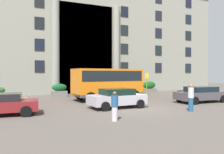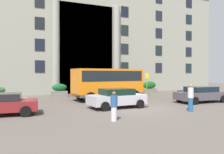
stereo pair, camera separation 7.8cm
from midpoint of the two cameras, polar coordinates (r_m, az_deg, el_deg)
The scene contains 15 objects.
ground_plane at distance 15.93m, azimuth 6.48°, elevation -8.16°, with size 80.00×64.00×0.12m, color #5C534C.
office_building_facade at distance 32.48m, azimuth -9.15°, elevation 9.67°, with size 40.23×9.71×14.81m.
orange_minibus at distance 20.68m, azimuth -1.21°, elevation -1.17°, with size 6.49×3.16×2.86m.
bus_stop_sign at distance 24.30m, azimuth 8.72°, elevation -1.20°, with size 0.44×0.08×2.51m.
hedge_planter_west at distance 27.07m, azimuth 3.28°, elevation -2.82°, with size 1.91×0.79×1.43m.
hedge_planter_entrance_right at distance 24.19m, azimuth -13.33°, elevation -3.35°, with size 1.61×0.72×1.37m.
hedge_planter_entrance_left at distance 29.01m, azimuth 9.31°, elevation -2.58°, with size 1.99×0.71×1.43m.
hedge_planter_far_west at distance 25.64m, azimuth -3.09°, elevation -2.70°, with size 1.59×0.74×1.74m.
parked_sedan_second at distance 16.04m, azimuth 1.11°, elevation -5.30°, with size 4.12×2.32×1.37m.
parked_estate_mid at distance 20.50m, azimuth 21.57°, elevation -4.05°, with size 4.53×2.06×1.34m.
parked_sedan_far at distance 14.64m, azimuth -26.57°, elevation -6.14°, with size 4.27×2.31×1.29m.
motorcycle_far_end at distance 17.11m, azimuth -22.42°, elevation -5.85°, with size 1.93×0.62×0.89m.
scooter_by_planter at distance 22.44m, azimuth 17.06°, elevation -4.23°, with size 1.95×0.55×0.89m.
pedestrian_woman_with_bag at distance 11.61m, azimuth 0.50°, elevation -7.45°, with size 0.36×0.36×1.53m.
pedestrian_man_red_shirt at distance 15.34m, azimuth 19.26°, elevation -4.95°, with size 0.36×0.36×1.77m.
Camera 1 is at (-7.82, -13.65, 2.45)m, focal length 36.01 mm.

